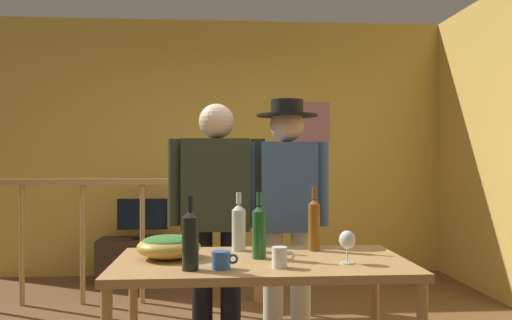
{
  "coord_description": "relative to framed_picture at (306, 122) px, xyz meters",
  "views": [
    {
      "loc": [
        -0.05,
        -3.19,
        1.27
      ],
      "look_at": [
        0.17,
        -0.21,
        1.26
      ],
      "focal_mm": 36.72,
      "sensor_mm": 36.0,
      "label": 1
    }
  ],
  "objects": [
    {
      "name": "person_standing_right",
      "position": [
        -0.54,
        -2.41,
        -0.7
      ],
      "size": [
        0.55,
        0.39,
        1.65
      ],
      "rotation": [
        0.0,
        0.0,
        3.2
      ],
      "color": "beige",
      "rests_on": "ground_plane"
    },
    {
      "name": "mug_blue",
      "position": [
        -0.96,
        -3.34,
        -0.87
      ],
      "size": [
        0.12,
        0.09,
        0.08
      ],
      "color": "#3866B2",
      "rests_on": "serving_table"
    },
    {
      "name": "wine_bottle_dark",
      "position": [
        -1.11,
        -3.36,
        -0.77
      ],
      "size": [
        0.08,
        0.08,
        0.34
      ],
      "color": "black",
      "rests_on": "serving_table"
    },
    {
      "name": "mug_white",
      "position": [
        -0.69,
        -3.34,
        -0.86
      ],
      "size": [
        0.11,
        0.07,
        0.1
      ],
      "color": "white",
      "rests_on": "serving_table"
    },
    {
      "name": "person_standing_left",
      "position": [
        -0.99,
        -2.41,
        -0.71
      ],
      "size": [
        0.62,
        0.24,
        1.62
      ],
      "rotation": [
        0.0,
        0.0,
        3.09
      ],
      "color": "black",
      "rests_on": "ground_plane"
    },
    {
      "name": "salad_bowl",
      "position": [
        -1.23,
        -3.07,
        -0.85
      ],
      "size": [
        0.32,
        0.32,
        0.19
      ],
      "color": "gold",
      "rests_on": "serving_table"
    },
    {
      "name": "wine_bottle_amber",
      "position": [
        -0.45,
        -2.9,
        -0.76
      ],
      "size": [
        0.06,
        0.06,
        0.35
      ],
      "color": "brown",
      "rests_on": "serving_table"
    },
    {
      "name": "wine_glass",
      "position": [
        -0.35,
        -3.26,
        -0.8
      ],
      "size": [
        0.08,
        0.08,
        0.16
      ],
      "color": "silver",
      "rests_on": "serving_table"
    },
    {
      "name": "wine_bottle_green",
      "position": [
        -0.77,
        -3.1,
        -0.77
      ],
      "size": [
        0.07,
        0.07,
        0.34
      ],
      "color": "#1E5628",
      "rests_on": "serving_table"
    },
    {
      "name": "wine_bottle_clear",
      "position": [
        -0.87,
        -2.86,
        -0.78
      ],
      "size": [
        0.08,
        0.08,
        0.32
      ],
      "color": "silver",
      "rests_on": "serving_table"
    },
    {
      "name": "framed_picture",
      "position": [
        0.0,
        0.0,
        0.0
      ],
      "size": [
        0.52,
        0.03,
        0.43
      ],
      "primitive_type": "cube",
      "color": "#A2677F"
    },
    {
      "name": "back_wall",
      "position": [
        -0.94,
        0.06,
        -0.28
      ],
      "size": [
        5.0,
        0.1,
        2.79
      ],
      "primitive_type": "cube",
      "color": "gold",
      "rests_on": "ground_plane"
    },
    {
      "name": "stair_railing",
      "position": [
        -1.45,
        -1.1,
        -0.98
      ],
      "size": [
        2.66,
        0.1,
        1.14
      ],
      "color": "#B2844C",
      "rests_on": "ground_plane"
    },
    {
      "name": "flat_screen_tv",
      "position": [
        -1.75,
        -0.32,
        -0.98
      ],
      "size": [
        0.51,
        0.12,
        0.41
      ],
      "color": "black",
      "rests_on": "tv_console"
    },
    {
      "name": "serving_table",
      "position": [
        -0.76,
        -3.13,
        -0.98
      ],
      "size": [
        1.46,
        0.79,
        0.76
      ],
      "color": "#B2844C",
      "rests_on": "ground_plane"
    },
    {
      "name": "tv_console",
      "position": [
        -1.75,
        -0.29,
        -1.45
      ],
      "size": [
        0.9,
        0.4,
        0.44
      ],
      "primitive_type": "cube",
      "color": "#38281E",
      "rests_on": "ground_plane"
    }
  ]
}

